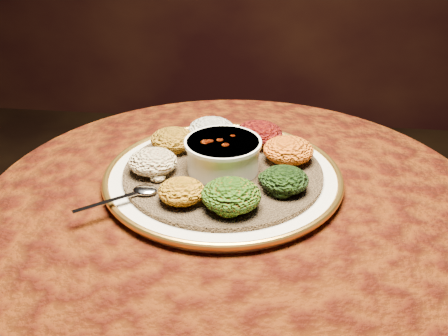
# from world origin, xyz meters

# --- Properties ---
(table) EXTENTS (0.96, 0.96, 0.73)m
(table) POSITION_xyz_m (0.00, 0.00, 0.55)
(table) COLOR black
(table) RESTS_ON ground
(platter) EXTENTS (0.47, 0.47, 0.02)m
(platter) POSITION_xyz_m (-0.03, 0.04, 0.75)
(platter) COLOR silver
(platter) RESTS_ON table
(injera) EXTENTS (0.50, 0.50, 0.01)m
(injera) POSITION_xyz_m (-0.03, 0.04, 0.76)
(injera) COLOR brown
(injera) RESTS_ON platter
(stew_bowl) EXTENTS (0.15, 0.15, 0.06)m
(stew_bowl) POSITION_xyz_m (-0.03, 0.04, 0.80)
(stew_bowl) COLOR white
(stew_bowl) RESTS_ON injera
(spoon) EXTENTS (0.13, 0.11, 0.01)m
(spoon) POSITION_xyz_m (-0.16, -0.07, 0.77)
(spoon) COLOR silver
(spoon) RESTS_ON injera
(portion_ayib) EXTENTS (0.10, 0.10, 0.05)m
(portion_ayib) POSITION_xyz_m (-0.07, 0.17, 0.79)
(portion_ayib) COLOR silver
(portion_ayib) RESTS_ON injera
(portion_kitfo) EXTENTS (0.10, 0.10, 0.05)m
(portion_kitfo) POSITION_xyz_m (0.03, 0.16, 0.79)
(portion_kitfo) COLOR black
(portion_kitfo) RESTS_ON injera
(portion_tikil) EXTENTS (0.10, 0.10, 0.05)m
(portion_tikil) POSITION_xyz_m (0.10, 0.09, 0.79)
(portion_tikil) COLOR #A6680D
(portion_tikil) RESTS_ON injera
(portion_gomen) EXTENTS (0.09, 0.08, 0.04)m
(portion_gomen) POSITION_xyz_m (0.09, -0.03, 0.78)
(portion_gomen) COLOR black
(portion_gomen) RESTS_ON injera
(portion_mixveg) EXTENTS (0.10, 0.10, 0.05)m
(portion_mixveg) POSITION_xyz_m (0.00, -0.09, 0.79)
(portion_mixveg) COLOR #A8450A
(portion_mixveg) RESTS_ON injera
(portion_kik) EXTENTS (0.08, 0.08, 0.04)m
(portion_kik) POSITION_xyz_m (-0.09, -0.09, 0.78)
(portion_kik) COLOR #C06F10
(portion_kik) RESTS_ON injera
(portion_timatim) EXTENTS (0.09, 0.09, 0.05)m
(portion_timatim) POSITION_xyz_m (-0.16, 0.01, 0.78)
(portion_timatim) COLOR maroon
(portion_timatim) RESTS_ON injera
(portion_shiro) EXTENTS (0.09, 0.09, 0.05)m
(portion_shiro) POSITION_xyz_m (-0.14, 0.11, 0.78)
(portion_shiro) COLOR #A16313
(portion_shiro) RESTS_ON injera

